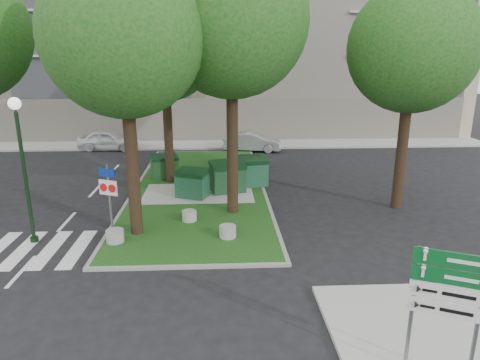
{
  "coord_description": "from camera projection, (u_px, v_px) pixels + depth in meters",
  "views": [
    {
      "loc": [
        1.49,
        -11.87,
        6.23
      ],
      "look_at": [
        2.21,
        2.62,
        2.0
      ],
      "focal_mm": 32.0,
      "sensor_mm": 36.0,
      "label": 1
    }
  ],
  "objects": [
    {
      "name": "bollard_right",
      "position": [
        228.0,
        231.0,
        14.92
      ],
      "size": [
        0.58,
        0.58,
        0.42
      ],
      "primitive_type": "cylinder",
      "color": "gray",
      "rests_on": "median_island"
    },
    {
      "name": "median_island",
      "position": [
        199.0,
        188.0,
        20.74
      ],
      "size": [
        6.0,
        16.0,
        0.12
      ],
      "primitive_type": "cube",
      "color": "#133F12",
      "rests_on": "ground"
    },
    {
      "name": "median_kerb",
      "position": [
        199.0,
        188.0,
        20.74
      ],
      "size": [
        6.3,
        16.3,
        0.1
      ],
      "primitive_type": "cube",
      "color": "gray",
      "rests_on": "ground"
    },
    {
      "name": "ground",
      "position": [
        172.0,
        268.0,
        13.06
      ],
      "size": [
        120.0,
        120.0,
        0.0
      ],
      "primitive_type": "plane",
      "color": "black",
      "rests_on": "ground"
    },
    {
      "name": "traffic_sign_pole",
      "position": [
        109.0,
        189.0,
        15.36
      ],
      "size": [
        0.72,
        0.34,
        2.54
      ],
      "rotation": [
        0.0,
        0.0,
        -0.41
      ],
      "color": "slate",
      "rests_on": "ground"
    },
    {
      "name": "dumpster_d",
      "position": [
        251.0,
        171.0,
        20.79
      ],
      "size": [
        1.76,
        1.4,
        1.45
      ],
      "rotation": [
        0.0,
        0.0,
        0.22
      ],
      "color": "#16492C",
      "rests_on": "median_island"
    },
    {
      "name": "tree_median_mid",
      "position": [
        166.0,
        39.0,
        19.75
      ],
      "size": [
        4.8,
        4.8,
        9.99
      ],
      "color": "black",
      "rests_on": "ground"
    },
    {
      "name": "apartment_building",
      "position": [
        200.0,
        34.0,
        35.75
      ],
      "size": [
        41.0,
        12.0,
        16.0
      ],
      "primitive_type": "cube",
      "color": "tan",
      "rests_on": "ground"
    },
    {
      "name": "building_sidewalk",
      "position": [
        199.0,
        145.0,
        30.78
      ],
      "size": [
        42.0,
        3.0,
        0.12
      ],
      "primitive_type": "cube",
      "color": "#999993",
      "rests_on": "ground"
    },
    {
      "name": "car_white",
      "position": [
        108.0,
        140.0,
        29.22
      ],
      "size": [
        4.07,
        1.86,
        1.35
      ],
      "primitive_type": "imported",
      "rotation": [
        0.0,
        0.0,
        1.5
      ],
      "color": "silver",
      "rests_on": "ground"
    },
    {
      "name": "bollard_mid",
      "position": [
        189.0,
        216.0,
        16.41
      ],
      "size": [
        0.56,
        0.56,
        0.4
      ],
      "primitive_type": "cylinder",
      "color": "#9A9A95",
      "rests_on": "median_island"
    },
    {
      "name": "tree_median_near_left",
      "position": [
        125.0,
        20.0,
        13.4
      ],
      "size": [
        5.2,
        5.2,
        10.53
      ],
      "color": "black",
      "rests_on": "ground"
    },
    {
      "name": "car_silver",
      "position": [
        252.0,
        142.0,
        28.81
      ],
      "size": [
        4.04,
        1.86,
        1.28
      ],
      "primitive_type": "imported",
      "rotation": [
        0.0,
        0.0,
        1.44
      ],
      "color": "#999DA1",
      "rests_on": "ground"
    },
    {
      "name": "dumpster_c",
      "position": [
        228.0,
        177.0,
        19.81
      ],
      "size": [
        1.78,
        1.45,
        1.45
      ],
      "rotation": [
        0.0,
        0.0,
        0.26
      ],
      "color": "#103618",
      "rests_on": "median_island"
    },
    {
      "name": "tree_median_far",
      "position": [
        233.0,
        14.0,
        22.4
      ],
      "size": [
        5.8,
        5.8,
        11.93
      ],
      "color": "black",
      "rests_on": "ground"
    },
    {
      "name": "litter_bin",
      "position": [
        229.0,
        169.0,
        22.43
      ],
      "size": [
        0.44,
        0.44,
        0.76
      ],
      "primitive_type": "cylinder",
      "color": "gold",
      "rests_on": "median_island"
    },
    {
      "name": "street_lamp",
      "position": [
        22.0,
        154.0,
        14.01
      ],
      "size": [
        0.4,
        0.4,
        4.97
      ],
      "color": "black",
      "rests_on": "ground"
    },
    {
      "name": "tree_street_right",
      "position": [
        416.0,
        35.0,
        16.38
      ],
      "size": [
        5.0,
        5.0,
        10.06
      ],
      "color": "black",
      "rests_on": "ground"
    },
    {
      "name": "zebra_crossing",
      "position": [
        64.0,
        249.0,
        14.32
      ],
      "size": [
        5.0,
        3.0,
        0.01
      ],
      "primitive_type": "cube",
      "color": "silver",
      "rests_on": "ground"
    },
    {
      "name": "directional_sign",
      "position": [
        447.0,
        296.0,
        8.0
      ],
      "size": [
        1.24,
        0.6,
        2.69
      ],
      "rotation": [
        0.0,
        0.0,
        -0.43
      ],
      "color": "slate",
      "rests_on": "sidewalk_corner"
    },
    {
      "name": "dumpster_b",
      "position": [
        192.0,
        184.0,
        19.09
      ],
      "size": [
        1.62,
        1.39,
        1.27
      ],
      "rotation": [
        0.0,
        0.0,
        -0.37
      ],
      "color": "#124026",
      "rests_on": "median_island"
    },
    {
      "name": "bollard_left",
      "position": [
        115.0,
        236.0,
        14.54
      ],
      "size": [
        0.6,
        0.6,
        0.43
      ],
      "primitive_type": "cylinder",
      "color": "gray",
      "rests_on": "median_island"
    },
    {
      "name": "dumpster_a",
      "position": [
        165.0,
        167.0,
        22.02
      ],
      "size": [
        1.58,
        1.31,
        1.26
      ],
      "rotation": [
        0.0,
        0.0,
        0.31
      ],
      "color": "#0F3A13",
      "rests_on": "median_island"
    },
    {
      "name": "sidewalk_corner",
      "position": [
        436.0,
        330.0,
        9.99
      ],
      "size": [
        5.0,
        4.0,
        0.12
      ],
      "primitive_type": "cube",
      "color": "#999993",
      "rests_on": "ground"
    },
    {
      "name": "tree_median_near_right",
      "position": [
        234.0,
        5.0,
        15.29
      ],
      "size": [
        5.6,
        5.6,
        11.46
      ],
      "color": "black",
      "rests_on": "ground"
    }
  ]
}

